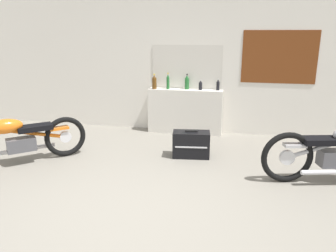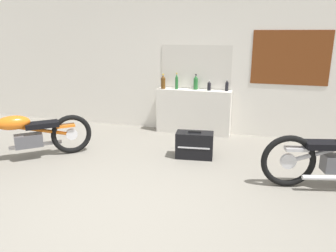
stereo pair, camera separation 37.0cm
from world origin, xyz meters
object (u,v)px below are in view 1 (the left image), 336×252
Objects in this scene: bottle_left_center at (168,82)px; motorcycle_orange at (15,139)px; bottle_leftmost at (154,82)px; bottle_center at (187,82)px; hard_case_black at (191,144)px; bottle_right_center at (200,85)px; bottle_rightmost at (218,85)px.

motorcycle_orange is at bearing -131.21° from bottle_left_center.
bottle_center is (0.64, 0.10, 0.00)m from bottle_leftmost.
bottle_left_center is 1.67m from hard_case_black.
bottle_center is at bearing 101.85° from hard_case_black.
bottle_right_center reaches higher than hard_case_black.
bottle_rightmost is at bearing 37.79° from motorcycle_orange.
motorcycle_orange is at bearing -127.29° from bottle_leftmost.
motorcycle_orange is (-2.88, -2.23, -0.57)m from bottle_rightmost.
bottle_left_center is at bearing -176.51° from bottle_rightmost.
bottle_left_center is 0.20× the size of motorcycle_orange.
bottle_right_center is 3.41m from motorcycle_orange.
bottle_rightmost is (0.98, 0.06, -0.04)m from bottle_left_center.
bottle_right_center is 0.12× the size of motorcycle_orange.
bottle_leftmost reaches higher than motorcycle_orange.
bottle_left_center is at bearing 116.75° from hard_case_black.
bottle_rightmost is (0.61, -0.01, -0.03)m from bottle_center.
hard_case_black is at bearing -63.25° from bottle_left_center.
bottle_left_center reaches higher than motorcycle_orange.
bottle_leftmost is 2.76m from motorcycle_orange.
bottle_left_center is 0.98m from bottle_rightmost.
bottle_left_center reaches higher than hard_case_black.
motorcycle_orange is (-1.63, -2.14, -0.60)m from bottle_leftmost.
bottle_right_center is at bearing -7.60° from bottle_center.
bottle_leftmost is at bearing 126.04° from hard_case_black.
bottle_center is 0.61m from bottle_rightmost.
bottle_left_center is at bearing -177.17° from bottle_right_center.
bottle_center is 0.28m from bottle_right_center.
bottle_right_center is 0.34m from bottle_rightmost.
motorcycle_orange is 2.71m from hard_case_black.
bottle_right_center is 1.53m from hard_case_black.
bottle_rightmost is at bearing 76.75° from hard_case_black.
motorcycle_orange is (-2.27, -2.24, -0.60)m from bottle_center.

